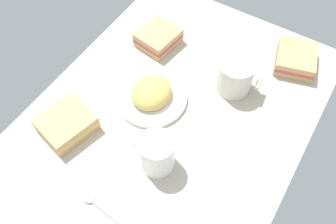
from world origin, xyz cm
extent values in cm
cube|color=#BCB29E|center=(0.00, 0.00, 1.00)|extent=(90.00, 64.00, 2.00)
cylinder|color=white|center=(2.99, 6.83, 2.60)|extent=(18.35, 18.35, 1.20)
ellipsoid|color=#D8B259|center=(2.99, 6.83, 4.63)|extent=(11.10, 9.99, 5.71)
cylinder|color=silver|center=(17.39, -9.15, 6.52)|extent=(9.11, 9.11, 9.04)
cylinder|color=black|center=(17.39, -9.15, 10.54)|extent=(8.02, 8.02, 0.40)
cylinder|color=silver|center=(18.14, -15.31, 6.97)|extent=(4.22, 1.69, 1.20)
cylinder|color=white|center=(-11.58, -4.36, 6.76)|extent=(7.88, 7.88, 9.53)
cylinder|color=brown|center=(-11.58, -4.36, 11.03)|extent=(6.93, 6.93, 0.40)
cylinder|color=white|center=(-10.68, 0.92, 7.24)|extent=(3.70, 1.78, 1.20)
cube|color=tan|center=(20.43, 15.87, 2.80)|extent=(11.98, 11.07, 1.60)
cube|color=#C14C4C|center=(20.43, 15.87, 4.20)|extent=(11.98, 11.07, 1.20)
cube|color=tan|center=(20.43, 15.87, 5.60)|extent=(11.98, 11.07, 1.60)
cube|color=tan|center=(-15.28, 19.11, 2.80)|extent=(14.12, 13.25, 1.60)
cube|color=#D8B259|center=(-15.28, 19.11, 4.20)|extent=(14.12, 13.25, 1.20)
cube|color=tan|center=(-15.28, 19.11, 5.60)|extent=(14.12, 13.25, 1.60)
cube|color=tan|center=(33.25, -19.94, 2.80)|extent=(13.64, 12.87, 1.60)
cube|color=#C14C4C|center=(33.25, -19.94, 4.20)|extent=(13.64, 12.87, 1.20)
cube|color=tan|center=(33.25, -19.94, 5.60)|extent=(13.64, 12.87, 1.60)
ellipsoid|color=silver|center=(-26.59, 4.07, 2.40)|extent=(2.71, 3.80, 0.80)
cylinder|color=silver|center=(-27.12, -1.89, 2.35)|extent=(1.45, 8.41, 0.70)
camera|label=1|loc=(-42.09, -26.07, 79.20)|focal=39.56mm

